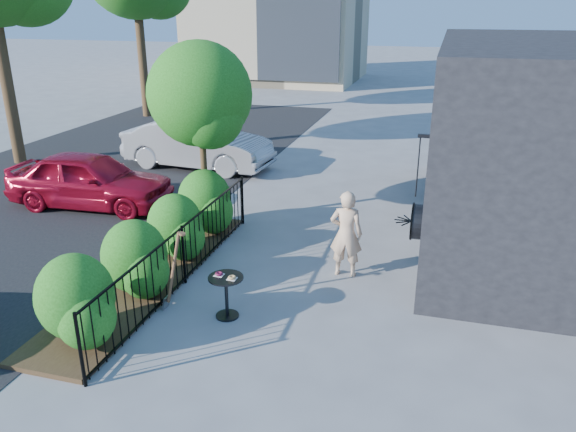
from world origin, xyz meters
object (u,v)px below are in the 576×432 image
(car_silver, at_px, (198,144))
(shovel, at_px, (172,275))
(woman, at_px, (346,234))
(car_red, at_px, (90,180))
(cafe_table, at_px, (226,289))
(patio_tree, at_px, (202,101))

(car_silver, bearing_deg, shovel, -153.37)
(woman, relative_size, car_red, 0.41)
(cafe_table, distance_m, car_red, 6.46)
(patio_tree, relative_size, car_red, 0.99)
(cafe_table, bearing_deg, patio_tree, 117.38)
(woman, height_order, car_silver, woman)
(patio_tree, height_order, car_red, patio_tree)
(car_red, bearing_deg, car_silver, -18.51)
(patio_tree, relative_size, shovel, 2.76)
(woman, bearing_deg, patio_tree, -27.58)
(shovel, bearing_deg, car_silver, 111.53)
(car_silver, bearing_deg, car_red, 169.65)
(cafe_table, xyz_separation_m, car_red, (-5.09, 3.96, 0.19))
(car_red, relative_size, car_silver, 0.88)
(car_red, xyz_separation_m, car_silver, (1.08, 3.89, 0.06))
(shovel, relative_size, car_silver, 0.32)
(car_red, bearing_deg, woman, -109.82)
(cafe_table, bearing_deg, car_red, 142.10)
(cafe_table, xyz_separation_m, woman, (1.54, 1.97, 0.32))
(patio_tree, distance_m, woman, 4.27)
(cafe_table, bearing_deg, shovel, -176.72)
(shovel, bearing_deg, patio_tree, 104.92)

